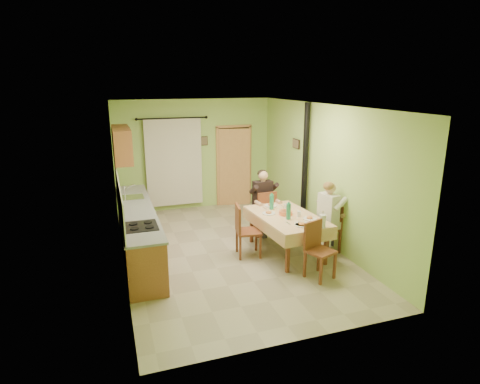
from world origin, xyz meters
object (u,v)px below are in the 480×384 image
object	(u,v)px
chair_far	(263,221)
stove_flue	(304,185)
dining_table	(286,234)
man_far	(263,195)
chair_near	(319,262)
chair_left	(248,241)
chair_right	(328,238)
man_right	(330,209)

from	to	relation	value
chair_far	stove_flue	world-z (taller)	stove_flue
dining_table	man_far	bearing A→B (deg)	88.61
chair_near	chair_left	xyz separation A→B (m)	(-0.84, 1.23, 0.00)
chair_left	chair_near	bearing A→B (deg)	42.98
chair_left	dining_table	bearing A→B (deg)	89.44
man_far	stove_flue	world-z (taller)	stove_flue
dining_table	chair_right	xyz separation A→B (m)	(0.79, -0.23, -0.09)
chair_left	stove_flue	xyz separation A→B (m)	(1.64, 0.91, 0.73)
chair_far	chair_near	distance (m)	2.17
dining_table	stove_flue	bearing A→B (deg)	44.89
man_far	dining_table	bearing A→B (deg)	-90.87
man_far	man_right	world-z (taller)	same
man_far	stove_flue	bearing A→B (deg)	-5.69
chair_right	chair_far	bearing A→B (deg)	21.94
chair_far	chair_near	bearing A→B (deg)	-90.03
chair_right	stove_flue	distance (m)	1.47
chair_right	dining_table	bearing A→B (deg)	62.17
chair_far	man_right	world-z (taller)	man_right
chair_right	man_far	size ratio (longest dim) A/B	0.67
dining_table	stove_flue	size ratio (longest dim) A/B	0.66
chair_left	stove_flue	bearing A→B (deg)	127.90
stove_flue	chair_right	bearing A→B (deg)	-94.43
dining_table	chair_right	world-z (taller)	chair_right
man_right	dining_table	bearing A→B (deg)	61.75
chair_far	chair_right	xyz separation A→B (m)	(0.85, -1.28, -0.00)
chair_near	man_far	bearing A→B (deg)	-105.88
dining_table	chair_far	xyz separation A→B (m)	(-0.06, 1.05, -0.09)
chair_near	chair_right	bearing A→B (deg)	-148.28
man_right	chair_near	bearing A→B (deg)	130.42
chair_left	chair_right	bearing A→B (deg)	85.78
dining_table	chair_far	world-z (taller)	chair_far
chair_left	stove_flue	world-z (taller)	stove_flue
chair_far	man_right	size ratio (longest dim) A/B	0.71
stove_flue	chair_near	bearing A→B (deg)	-110.36
man_far	chair_right	bearing A→B (deg)	-60.76
chair_far	man_far	bearing A→B (deg)	90.00
dining_table	chair_near	size ratio (longest dim) A/B	1.90
chair_right	man_far	world-z (taller)	man_far
chair_near	stove_flue	bearing A→B (deg)	-130.17
dining_table	man_far	xyz separation A→B (m)	(-0.06, 1.07, 0.50)
chair_left	man_right	distance (m)	1.68
chair_far	stove_flue	distance (m)	1.20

